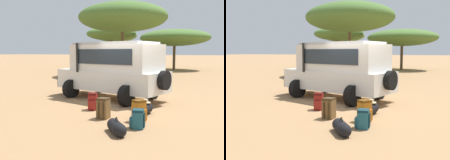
{
  "view_description": "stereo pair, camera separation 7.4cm",
  "coord_description": "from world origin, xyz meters",
  "views": [
    {
      "loc": [
        3.61,
        -9.63,
        2.04
      ],
      "look_at": [
        -0.38,
        -0.88,
        1.0
      ],
      "focal_mm": 42.0,
      "sensor_mm": 36.0,
      "label": 1
    },
    {
      "loc": [
        3.68,
        -9.59,
        2.04
      ],
      "look_at": [
        -0.38,
        -0.88,
        1.0
      ],
      "focal_mm": 42.0,
      "sensor_mm": 36.0,
      "label": 2
    }
  ],
  "objects": [
    {
      "name": "ground_plane",
      "position": [
        0.0,
        0.0,
        0.0
      ],
      "size": [
        320.0,
        320.0,
        0.0
      ],
      "primitive_type": "plane",
      "color": "#9E754C"
    },
    {
      "name": "safari_vehicle",
      "position": [
        -1.05,
        0.69,
        1.29
      ],
      "size": [
        5.47,
        3.47,
        2.44
      ],
      "color": "silver",
      "rests_on": "ground_plane"
    },
    {
      "name": "backpack_beside_front_wheel",
      "position": [
        0.1,
        -2.56,
        0.31
      ],
      "size": [
        0.35,
        0.44,
        0.64
      ],
      "color": "brown",
      "rests_on": "ground_plane"
    },
    {
      "name": "backpack_cluster_center",
      "position": [
        -0.77,
        -1.64,
        0.29
      ],
      "size": [
        0.38,
        0.45,
        0.6
      ],
      "color": "maroon",
      "rests_on": "ground_plane"
    },
    {
      "name": "backpack_near_rear_wheel",
      "position": [
        1.21,
        -2.44,
        0.31
      ],
      "size": [
        0.46,
        0.44,
        0.64
      ],
      "color": "#B26619",
      "rests_on": "ground_plane"
    },
    {
      "name": "backpack_outermost",
      "position": [
        1.4,
        -3.14,
        0.25
      ],
      "size": [
        0.43,
        0.37,
        0.52
      ],
      "color": "#235B6B",
      "rests_on": "ground_plane"
    },
    {
      "name": "duffel_bag_low_black_case",
      "position": [
        1.09,
        -1.59,
        0.19
      ],
      "size": [
        0.44,
        0.91,
        0.48
      ],
      "color": "black",
      "rests_on": "ground_plane"
    },
    {
      "name": "duffel_bag_soft_canvas",
      "position": [
        1.07,
        -3.79,
        0.16
      ],
      "size": [
        0.71,
        0.77,
        0.42
      ],
      "color": "black",
      "rests_on": "ground_plane"
    },
    {
      "name": "acacia_tree_far_left",
      "position": [
        -12.01,
        25.86,
        4.37
      ],
      "size": [
        6.23,
        6.78,
        5.28
      ],
      "color": "brown",
      "rests_on": "ground_plane"
    },
    {
      "name": "acacia_tree_left_mid",
      "position": [
        -9.63,
        19.15,
        4.17
      ],
      "size": [
        6.08,
        5.36,
        4.99
      ],
      "color": "brown",
      "rests_on": "ground_plane"
    },
    {
      "name": "acacia_tree_centre_back",
      "position": [
        -4.89,
        11.14,
        4.92
      ],
      "size": [
        7.59,
        6.96,
        6.13
      ],
      "color": "brown",
      "rests_on": "ground_plane"
    },
    {
      "name": "acacia_tree_right_mid",
      "position": [
        -2.36,
        20.51,
        3.62
      ],
      "size": [
        7.89,
        6.91,
        4.57
      ],
      "color": "brown",
      "rests_on": "ground_plane"
    }
  ]
}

